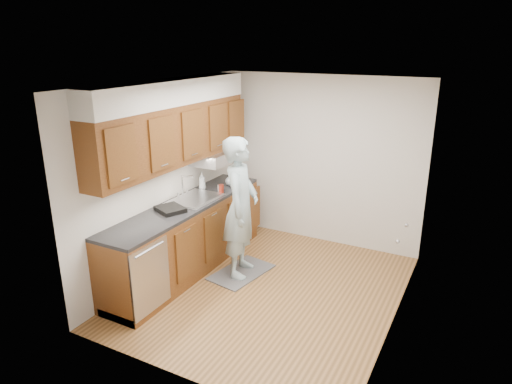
# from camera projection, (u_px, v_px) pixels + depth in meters

# --- Properties ---
(floor) EXTENTS (3.50, 3.50, 0.00)m
(floor) POSITION_uv_depth(u_px,v_px,m) (269.00, 290.00, 5.65)
(floor) COLOR #9A683A
(floor) RESTS_ON ground
(ceiling) EXTENTS (3.50, 3.50, 0.00)m
(ceiling) POSITION_uv_depth(u_px,v_px,m) (271.00, 84.00, 4.86)
(ceiling) COLOR white
(ceiling) RESTS_ON wall_left
(wall_left) EXTENTS (0.02, 3.50, 2.50)m
(wall_left) POSITION_uv_depth(u_px,v_px,m) (166.00, 178.00, 5.92)
(wall_left) COLOR silver
(wall_left) RESTS_ON floor
(wall_right) EXTENTS (0.02, 3.50, 2.50)m
(wall_right) POSITION_uv_depth(u_px,v_px,m) (403.00, 217.00, 4.60)
(wall_right) COLOR silver
(wall_right) RESTS_ON floor
(wall_back) EXTENTS (3.00, 0.02, 2.50)m
(wall_back) POSITION_uv_depth(u_px,v_px,m) (322.00, 161.00, 6.73)
(wall_back) COLOR silver
(wall_back) RESTS_ON floor
(counter) EXTENTS (0.64, 2.80, 1.30)m
(counter) POSITION_uv_depth(u_px,v_px,m) (188.00, 236.00, 6.03)
(counter) COLOR brown
(counter) RESTS_ON floor
(upper_cabinets) EXTENTS (0.47, 2.80, 1.21)m
(upper_cabinets) POSITION_uv_depth(u_px,v_px,m) (176.00, 125.00, 5.66)
(upper_cabinets) COLOR brown
(upper_cabinets) RESTS_ON wall_left
(closet_door) EXTENTS (0.02, 1.22, 2.05)m
(closet_door) POSITION_uv_depth(u_px,v_px,m) (405.00, 227.00, 4.93)
(closet_door) COLOR silver
(closet_door) RESTS_ON wall_right
(floor_mat) EXTENTS (0.66, 0.95, 0.02)m
(floor_mat) POSITION_uv_depth(u_px,v_px,m) (241.00, 272.00, 6.07)
(floor_mat) COLOR #5E5E61
(floor_mat) RESTS_ON floor
(person) EXTENTS (0.65, 0.83, 2.07)m
(person) POSITION_uv_depth(u_px,v_px,m) (241.00, 198.00, 5.75)
(person) COLOR #97B1B8
(person) RESTS_ON floor_mat
(soap_bottle_a) EXTENTS (0.13, 0.13, 0.25)m
(soap_bottle_a) POSITION_uv_depth(u_px,v_px,m) (202.00, 181.00, 6.42)
(soap_bottle_a) COLOR silver
(soap_bottle_a) RESTS_ON counter
(soap_bottle_b) EXTENTS (0.11, 0.11, 0.17)m
(soap_bottle_b) POSITION_uv_depth(u_px,v_px,m) (233.00, 181.00, 6.55)
(soap_bottle_b) COLOR silver
(soap_bottle_b) RESTS_ON counter
(soap_bottle_c) EXTENTS (0.19, 0.19, 0.17)m
(soap_bottle_c) POSITION_uv_depth(u_px,v_px,m) (230.00, 179.00, 6.62)
(soap_bottle_c) COLOR silver
(soap_bottle_c) RESTS_ON counter
(soda_can) EXTENTS (0.09, 0.09, 0.13)m
(soda_can) POSITION_uv_depth(u_px,v_px,m) (221.00, 189.00, 6.27)
(soda_can) COLOR #9F2B1B
(soda_can) RESTS_ON counter
(steel_can) EXTENTS (0.07, 0.07, 0.11)m
(steel_can) POSITION_uv_depth(u_px,v_px,m) (220.00, 189.00, 6.30)
(steel_can) COLOR #A5A5AA
(steel_can) RESTS_ON counter
(dish_rack) EXTENTS (0.43, 0.40, 0.05)m
(dish_rack) POSITION_uv_depth(u_px,v_px,m) (170.00, 209.00, 5.62)
(dish_rack) COLOR black
(dish_rack) RESTS_ON counter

